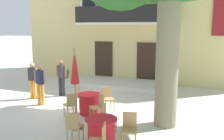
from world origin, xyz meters
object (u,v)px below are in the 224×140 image
ground_planter_left (66,74)px  pedestrian_by_tree (33,78)px  cafe_chair_middle_1 (107,117)px  pedestrian_near_entrance (61,76)px  cafe_chair_near_tree_1 (107,97)px  pedestrian_mid_plaza (40,82)px  cafe_table_middle (101,132)px  cafe_table_near_tree (90,103)px  cafe_chair_middle_2 (74,125)px  cafe_umbrella (75,77)px  cafe_chair_middle_3 (100,139)px  cafe_chair_near_tree_3 (71,104)px  cafe_chair_middle_0 (129,127)px  cafe_chair_near_tree_2 (80,95)px  cafe_chair_near_tree_0 (99,105)px

ground_planter_left → pedestrian_by_tree: 3.86m
cafe_chair_middle_1 → pedestrian_near_entrance: 4.69m
cafe_chair_near_tree_1 → cafe_chair_middle_1: same height
pedestrian_mid_plaza → cafe_table_middle: bearing=-32.4°
cafe_table_near_tree → cafe_chair_middle_2: bearing=-73.9°
cafe_table_middle → cafe_umbrella: (-1.21, 0.79, 1.27)m
cafe_chair_middle_3 → ground_planter_left: 9.29m
pedestrian_mid_plaza → cafe_chair_middle_3: bearing=-37.5°
cafe_table_near_tree → cafe_chair_near_tree_3: bearing=-122.4°
cafe_chair_middle_0 → cafe_chair_middle_3: same height
cafe_table_middle → pedestrian_by_tree: bearing=147.0°
cafe_chair_near_tree_2 → pedestrian_mid_plaza: bearing=-174.1°
cafe_table_middle → pedestrian_mid_plaza: (-3.73, 2.37, 0.56)m
cafe_chair_near_tree_1 → cafe_chair_middle_3: size_ratio=1.00×
cafe_table_middle → cafe_chair_middle_3: bearing=-69.1°
cafe_table_near_tree → pedestrian_by_tree: pedestrian_by_tree is taller
cafe_chair_middle_0 → pedestrian_near_entrance: 5.66m
cafe_chair_near_tree_0 → pedestrian_mid_plaza: bearing=166.0°
cafe_chair_near_tree_1 → cafe_chair_middle_0: 2.96m
pedestrian_mid_plaza → cafe_chair_middle_1: bearing=-24.4°
cafe_chair_near_tree_3 → pedestrian_mid_plaza: bearing=155.5°
cafe_umbrella → pedestrian_by_tree: (-3.39, 2.20, -0.75)m
cafe_chair_near_tree_3 → cafe_table_middle: cafe_chair_near_tree_3 is taller
cafe_chair_near_tree_0 → cafe_chair_middle_1: (0.67, -0.90, 0.00)m
cafe_chair_middle_2 → pedestrian_by_tree: bearing=140.7°
cafe_chair_near_tree_0 → ground_planter_left: size_ratio=1.23×
cafe_chair_near_tree_1 → cafe_chair_middle_2: size_ratio=1.00×
cafe_chair_middle_3 → pedestrian_mid_plaza: bearing=142.5°
cafe_table_near_tree → pedestrian_near_entrance: 2.88m
cafe_chair_near_tree_2 → cafe_chair_near_tree_3: size_ratio=1.00×
cafe_chair_near_tree_3 → pedestrian_mid_plaza: 2.17m
cafe_umbrella → cafe_chair_middle_1: bearing=-2.6°
cafe_table_near_tree → cafe_chair_middle_1: cafe_chair_middle_1 is taller
cafe_chair_middle_0 → ground_planter_left: (-5.97, 6.51, -0.12)m
cafe_umbrella → pedestrian_mid_plaza: size_ratio=1.52×
ground_planter_left → cafe_chair_near_tree_2: bearing=-52.5°
cafe_table_near_tree → cafe_chair_near_tree_0: 0.77m
cafe_chair_middle_2 → pedestrian_near_entrance: pedestrian_near_entrance is taller
cafe_chair_near_tree_1 → cafe_chair_middle_0: size_ratio=1.00×
cafe_chair_middle_0 → ground_planter_left: bearing=132.5°
cafe_chair_middle_0 → cafe_umbrella: (-1.93, 0.54, 1.14)m
cafe_chair_middle_0 → pedestrian_near_entrance: (-4.37, 3.58, 0.42)m
cafe_chair_near_tree_2 → cafe_table_middle: cafe_chair_near_tree_2 is taller
cafe_table_middle → ground_planter_left: size_ratio=1.17×
cafe_chair_middle_1 → cafe_chair_middle_2: 1.09m
cafe_chair_near_tree_3 → cafe_chair_middle_1: same height
cafe_table_near_tree → ground_planter_left: cafe_table_near_tree is taller
cafe_chair_middle_0 → cafe_chair_middle_1: same height
cafe_chair_near_tree_2 → cafe_chair_middle_2: (1.29, -2.72, 0.00)m
cafe_chair_near_tree_1 → cafe_chair_middle_2: 2.90m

